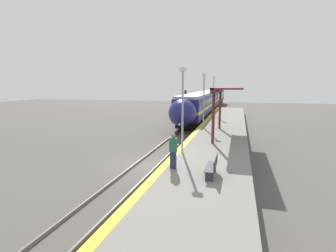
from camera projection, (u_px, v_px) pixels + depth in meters
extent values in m
plane|color=#56514C|center=(148.00, 165.00, 16.53)|extent=(120.00, 120.00, 0.00)
cube|color=slate|center=(137.00, 163.00, 16.71)|extent=(0.08, 90.00, 0.15)
cube|color=slate|center=(159.00, 165.00, 16.33)|extent=(0.08, 90.00, 0.15)
cube|color=black|center=(200.00, 115.00, 37.75)|extent=(2.51, 20.07, 0.77)
cube|color=navy|center=(200.00, 109.00, 37.62)|extent=(2.86, 21.82, 0.86)
cube|color=yellow|center=(200.00, 105.00, 37.52)|extent=(2.87, 21.82, 0.30)
cube|color=navy|center=(200.00, 100.00, 37.40)|extent=(2.86, 21.82, 1.31)
cube|color=black|center=(200.00, 100.00, 37.41)|extent=(2.89, 20.07, 0.72)
cube|color=#9E9EA3|center=(200.00, 94.00, 37.27)|extent=(2.57, 21.82, 0.30)
cylinder|color=black|center=(184.00, 124.00, 30.47)|extent=(0.12, 0.87, 0.87)
cylinder|color=black|center=(196.00, 124.00, 30.10)|extent=(0.12, 0.87, 0.87)
cylinder|color=black|center=(187.00, 121.00, 32.56)|extent=(0.12, 0.87, 0.87)
cylinder|color=black|center=(199.00, 122.00, 32.19)|extent=(0.12, 0.87, 0.87)
cylinder|color=black|center=(201.00, 112.00, 43.35)|extent=(0.12, 0.87, 0.87)
cylinder|color=black|center=(209.00, 112.00, 42.98)|extent=(0.12, 0.87, 0.87)
cylinder|color=black|center=(202.00, 111.00, 45.45)|extent=(0.12, 0.87, 0.87)
cylinder|color=black|center=(211.00, 111.00, 45.08)|extent=(0.12, 0.87, 0.87)
ellipsoid|color=navy|center=(182.00, 113.00, 25.98)|extent=(2.74, 3.52, 2.71)
ellipsoid|color=black|center=(182.00, 109.00, 25.49)|extent=(2.00, 2.06, 1.38)
sphere|color=#F9F4CC|center=(179.00, 124.00, 24.88)|extent=(0.24, 0.24, 0.24)
cube|color=black|center=(214.00, 104.00, 59.29)|extent=(2.51, 20.07, 0.77)
cube|color=navy|center=(215.00, 100.00, 59.16)|extent=(2.86, 21.82, 0.86)
cube|color=yellow|center=(215.00, 98.00, 59.07)|extent=(2.87, 21.82, 0.30)
cube|color=navy|center=(215.00, 94.00, 58.94)|extent=(2.86, 21.82, 1.31)
cube|color=black|center=(215.00, 94.00, 58.95)|extent=(2.89, 20.07, 0.72)
cube|color=#9E9EA3|center=(215.00, 90.00, 58.81)|extent=(2.57, 21.82, 0.30)
cylinder|color=black|center=(207.00, 107.00, 52.01)|extent=(0.12, 0.87, 0.87)
cylinder|color=black|center=(214.00, 108.00, 51.64)|extent=(0.12, 0.87, 0.87)
cylinder|color=black|center=(208.00, 106.00, 54.11)|extent=(0.12, 0.87, 0.87)
cylinder|color=black|center=(215.00, 107.00, 53.74)|extent=(0.12, 0.87, 0.87)
cylinder|color=black|center=(214.00, 103.00, 64.90)|extent=(0.12, 0.87, 0.87)
cylinder|color=black|center=(220.00, 103.00, 64.53)|extent=(0.12, 0.87, 0.87)
cylinder|color=black|center=(214.00, 102.00, 67.00)|extent=(0.12, 0.87, 0.87)
cylinder|color=black|center=(220.00, 102.00, 66.62)|extent=(0.12, 0.87, 0.87)
cube|color=gray|center=(210.00, 162.00, 15.45)|extent=(4.44, 64.00, 0.96)
cube|color=yellow|center=(177.00, 152.00, 15.89)|extent=(0.40, 64.00, 0.01)
cube|color=#2D333D|center=(209.00, 176.00, 11.13)|extent=(0.36, 0.06, 0.42)
cube|color=#2D333D|center=(212.00, 167.00, 12.33)|extent=(0.36, 0.06, 0.42)
cube|color=#2D333D|center=(211.00, 167.00, 11.69)|extent=(0.44, 1.68, 0.03)
cube|color=#2D333D|center=(216.00, 162.00, 11.60)|extent=(0.04, 1.68, 0.44)
cube|color=navy|center=(173.00, 160.00, 12.76)|extent=(0.28, 0.20, 0.85)
cube|color=#1E604C|center=(173.00, 145.00, 12.64)|extent=(0.36, 0.22, 0.67)
sphere|color=#936B4C|center=(173.00, 136.00, 12.57)|extent=(0.23, 0.23, 0.23)
cylinder|color=#59595E|center=(185.00, 106.00, 39.53)|extent=(0.14, 0.14, 3.42)
cube|color=black|center=(185.00, 93.00, 39.20)|extent=(0.28, 0.20, 0.70)
sphere|color=black|center=(185.00, 91.00, 39.07)|extent=(0.14, 0.14, 0.14)
sphere|color=red|center=(185.00, 94.00, 39.12)|extent=(0.14, 0.14, 0.14)
cylinder|color=#9E9EA3|center=(183.00, 113.00, 15.53)|extent=(0.12, 0.12, 4.80)
cube|color=silver|center=(183.00, 69.00, 15.13)|extent=(0.36, 0.20, 0.24)
cylinder|color=#9E9EA3|center=(204.00, 102.00, 24.58)|extent=(0.12, 0.12, 4.80)
cube|color=silver|center=(204.00, 75.00, 24.18)|extent=(0.36, 0.20, 0.24)
cylinder|color=#9E9EA3|center=(213.00, 97.00, 33.63)|extent=(0.12, 0.12, 4.80)
cube|color=silver|center=(214.00, 77.00, 33.23)|extent=(0.36, 0.20, 0.24)
cylinder|color=#511E19|center=(213.00, 118.00, 17.96)|extent=(0.20, 0.20, 3.57)
cylinder|color=#511E19|center=(220.00, 109.00, 23.97)|extent=(0.20, 0.20, 3.57)
cube|color=#511E19|center=(218.00, 89.00, 20.66)|extent=(0.24, 9.31, 0.36)
cube|color=#511E19|center=(230.00, 88.00, 20.41)|extent=(2.00, 9.31, 0.10)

